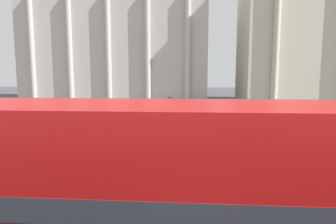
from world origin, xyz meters
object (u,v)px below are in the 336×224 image
object	(u,v)px
double_decker_bus	(217,198)
traffic_light_near	(53,138)
pedestrian_olive	(263,131)
traffic_light_mid	(171,115)
plaza_building_left	(118,41)
pedestrian_black	(118,146)
pedestrian_grey	(321,164)

from	to	relation	value
double_decker_bus	traffic_light_near	size ratio (longest dim) A/B	3.11
double_decker_bus	pedestrian_olive	world-z (taller)	double_decker_bus
traffic_light_mid	pedestrian_olive	xyz separation A→B (m)	(5.98, 1.51, -1.22)
traffic_light_mid	traffic_light_near	bearing A→B (deg)	-121.41
plaza_building_left	traffic_light_near	xyz separation A→B (m)	(7.70, -42.34, -8.36)
pedestrian_black	traffic_light_mid	bearing A→B (deg)	147.39
traffic_light_mid	pedestrian_grey	xyz separation A→B (m)	(6.82, -5.40, -1.29)
pedestrian_olive	double_decker_bus	bearing A→B (deg)	-176.49
plaza_building_left	pedestrian_black	world-z (taller)	plaza_building_left
pedestrian_black	pedestrian_grey	distance (m)	9.84
plaza_building_left	pedestrian_grey	xyz separation A→B (m)	(18.75, -40.80, -9.64)
traffic_light_near	pedestrian_black	size ratio (longest dim) A/B	2.10
traffic_light_near	traffic_light_mid	world-z (taller)	traffic_light_mid
traffic_light_near	pedestrian_grey	bearing A→B (deg)	7.92
traffic_light_near	pedestrian_olive	world-z (taller)	traffic_light_near
plaza_building_left	pedestrian_olive	xyz separation A→B (m)	(17.91, -33.90, -9.57)
traffic_light_near	plaza_building_left	bearing A→B (deg)	100.30
traffic_light_mid	pedestrian_olive	world-z (taller)	traffic_light_mid
double_decker_bus	pedestrian_black	bearing A→B (deg)	119.28
double_decker_bus	traffic_light_near	bearing A→B (deg)	141.73
pedestrian_grey	plaza_building_left	bearing A→B (deg)	-43.06
plaza_building_left	pedestrian_grey	bearing A→B (deg)	-65.32
traffic_light_near	pedestrian_olive	bearing A→B (deg)	39.57
plaza_building_left	traffic_light_mid	world-z (taller)	plaza_building_left
traffic_light_near	traffic_light_mid	distance (m)	8.13
traffic_light_near	pedestrian_black	bearing A→B (deg)	69.32
plaza_building_left	pedestrian_black	distance (m)	40.49
traffic_light_mid	plaza_building_left	bearing A→B (deg)	108.62
pedestrian_grey	double_decker_bus	bearing A→B (deg)	76.93
double_decker_bus	traffic_light_mid	distance (m)	12.65
double_decker_bus	plaza_building_left	distance (m)	50.52
pedestrian_olive	pedestrian_grey	bearing A→B (deg)	-152.88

